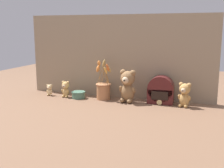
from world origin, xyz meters
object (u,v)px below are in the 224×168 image
at_px(teddy_bear_small, 66,89).
at_px(teddy_bear_tiny, 49,90).
at_px(vintage_radio, 161,91).
at_px(flower_vase, 103,88).
at_px(decorative_tin_tall, 78,95).
at_px(teddy_bear_large, 128,85).
at_px(teddy_bear_medium, 184,94).

height_order(teddy_bear_small, teddy_bear_tiny, teddy_bear_small).
height_order(teddy_bear_tiny, vintage_radio, vintage_radio).
relative_size(flower_vase, decorative_tin_tall, 2.84).
bearing_deg(teddy_bear_tiny, flower_vase, 3.14).
height_order(teddy_bear_large, decorative_tin_tall, teddy_bear_large).
distance_m(teddy_bear_large, decorative_tin_tall, 0.44).
distance_m(teddy_bear_medium, vintage_radio, 0.19).
xyz_separation_m(teddy_bear_small, decorative_tin_tall, (0.12, 0.00, -0.04)).
bearing_deg(decorative_tin_tall, teddy_bear_small, -179.63).
bearing_deg(flower_vase, teddy_bear_medium, -1.98).
height_order(teddy_bear_medium, teddy_bear_small, teddy_bear_medium).
bearing_deg(decorative_tin_tall, flower_vase, 10.05).
xyz_separation_m(teddy_bear_medium, decorative_tin_tall, (-0.86, -0.01, -0.07)).
height_order(teddy_bear_medium, vintage_radio, vintage_radio).
height_order(teddy_bear_small, decorative_tin_tall, teddy_bear_small).
distance_m(flower_vase, decorative_tin_tall, 0.22).
xyz_separation_m(teddy_bear_medium, teddy_bear_small, (-0.98, -0.02, -0.02)).
relative_size(teddy_bear_large, vintage_radio, 1.20).
bearing_deg(teddy_bear_small, teddy_bear_large, 1.17).
height_order(teddy_bear_small, flower_vase, flower_vase).
distance_m(teddy_bear_large, teddy_bear_small, 0.54).
bearing_deg(teddy_bear_small, teddy_bear_tiny, 176.24).
bearing_deg(vintage_radio, teddy_bear_medium, -14.57).
relative_size(teddy_bear_small, decorative_tin_tall, 1.22).
height_order(teddy_bear_large, vintage_radio, teddy_bear_large).
relative_size(teddy_bear_large, teddy_bear_tiny, 2.61).
xyz_separation_m(teddy_bear_medium, teddy_bear_tiny, (-1.14, -0.00, -0.04)).
height_order(teddy_bear_medium, decorative_tin_tall, teddy_bear_medium).
bearing_deg(flower_vase, decorative_tin_tall, -169.95).
height_order(teddy_bear_large, teddy_bear_medium, teddy_bear_large).
height_order(teddy_bear_tiny, decorative_tin_tall, teddy_bear_tiny).
height_order(vintage_radio, decorative_tin_tall, vintage_radio).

